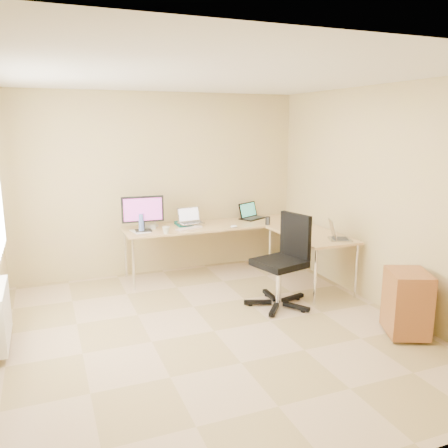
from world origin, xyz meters
name	(u,v)px	position (x,y,z in m)	size (l,w,h in m)	color
floor	(214,331)	(0.00, 0.00, 0.00)	(4.50, 4.50, 0.00)	tan
ceiling	(213,75)	(0.00, 0.00, 2.60)	(4.50, 4.50, 0.00)	white
wall_back	(160,184)	(0.00, 2.25, 1.30)	(4.50, 4.50, 0.00)	tan
wall_front	(353,280)	(0.00, -2.25, 1.30)	(4.50, 4.50, 0.00)	tan
wall_right	(382,199)	(2.10, 0.00, 1.30)	(4.50, 4.50, 0.00)	tan
desk_main	(216,249)	(0.72, 1.85, 0.36)	(2.65, 0.70, 0.73)	tan
desk_return	(310,260)	(1.70, 0.85, 0.36)	(0.70, 1.30, 0.73)	tan
monitor	(143,214)	(-0.35, 1.81, 0.97)	(0.57, 0.18, 0.49)	black
book_stack	(183,224)	(0.26, 1.97, 0.75)	(0.19, 0.26, 0.04)	#105754
laptop_center	(191,216)	(0.35, 1.86, 0.88)	(0.34, 0.26, 0.22)	silver
laptop_black	(253,211)	(1.39, 2.03, 0.85)	(0.39, 0.29, 0.25)	black
keyboard	(189,228)	(0.27, 1.71, 0.74)	(0.39, 0.11, 0.02)	white
mouse	(234,226)	(0.88, 1.55, 0.75)	(0.10, 0.07, 0.04)	white
mug	(166,230)	(-0.10, 1.55, 0.78)	(0.10, 0.10, 0.10)	beige
cd_stack	(197,225)	(0.43, 1.82, 0.75)	(0.13, 0.13, 0.03)	white
water_bottle	(141,223)	(-0.38, 1.79, 0.85)	(0.07, 0.07, 0.25)	#5571C2
papers	(140,231)	(-0.40, 1.81, 0.73)	(0.21, 0.30, 0.01)	white
white_box	(149,226)	(-0.24, 1.94, 0.77)	(0.19, 0.14, 0.07)	white
desk_fan	(155,217)	(-0.13, 2.05, 0.87)	(0.22, 0.22, 0.28)	silver
black_cup	(268,221)	(1.41, 1.55, 0.79)	(0.07, 0.07, 0.12)	#242424
laptop_return	(340,232)	(1.85, 0.42, 0.83)	(0.25, 0.31, 0.21)	#AEAEAE
office_chair	(279,266)	(0.97, 0.37, 0.50)	(0.67, 0.67, 1.12)	black
cabinet	(407,303)	(1.81, -0.82, 0.36)	(0.38, 0.48, 0.66)	brown
radiator	(3,314)	(-2.03, 0.40, 0.35)	(0.09, 0.80, 0.55)	white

